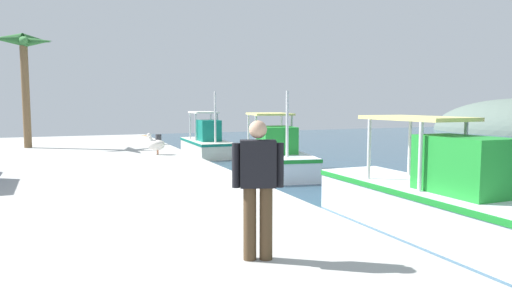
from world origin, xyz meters
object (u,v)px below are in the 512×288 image
fishing_boat_third (435,200)px  palm_tree (24,53)px  fishing_boat_second (273,156)px  mooring_bollard_nearest (158,139)px  pelican (156,144)px  fishing_boat_nearest (206,143)px  fisherman_standing (258,183)px

fishing_boat_third → palm_tree: (-14.82, -8.74, 4.21)m
fishing_boat_second → mooring_bollard_nearest: size_ratio=12.68×
fishing_boat_second → pelican: (-1.06, -4.38, 0.56)m
mooring_bollard_nearest → palm_tree: size_ratio=0.10×
fishing_boat_nearest → fisherman_standing: fishing_boat_nearest is taller
fisherman_standing → pelican: bearing=176.0°
fishing_boat_third → mooring_bollard_nearest: 14.58m
fishing_boat_second → palm_tree: (-5.90, -9.12, 4.28)m
palm_tree → pelican: bearing=44.4°
mooring_bollard_nearest → fishing_boat_nearest: bearing=117.2°
pelican → palm_tree: palm_tree is taller
fishing_boat_nearest → fishing_boat_second: size_ratio=0.82×
fisherman_standing → fishing_boat_third: bearing=112.6°
fishing_boat_second → fishing_boat_third: (8.91, -0.38, 0.08)m
fishing_boat_nearest → mooring_bollard_nearest: fishing_boat_nearest is taller
pelican → mooring_bollard_nearest: pelican is taller
pelican → fisherman_standing: size_ratio=0.55×
fishing_boat_nearest → mooring_bollard_nearest: size_ratio=10.45×
fishing_boat_third → mooring_bollard_nearest: bearing=-167.5°
fishing_boat_second → mooring_bollard_nearest: bearing=-146.3°
fishing_boat_second → fishing_boat_nearest: bearing=-173.3°
fishing_boat_nearest → pelican: bearing=-32.4°
fishing_boat_nearest → palm_tree: (0.83, -8.33, 4.29)m
fishing_boat_second → fishing_boat_third: bearing=-2.5°
fishing_boat_nearest → fishing_boat_third: fishing_boat_nearest is taller
pelican → palm_tree: size_ratio=0.19×
pelican → palm_tree: bearing=-135.6°
fishing_boat_nearest → fishing_boat_third: (15.65, 0.41, 0.09)m
palm_tree → fisherman_standing: bearing=13.0°
fishing_boat_nearest → fisherman_standing: bearing=-14.1°
fishing_boat_third → palm_tree: size_ratio=1.23×
palm_tree → mooring_bollard_nearest: bearing=84.0°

